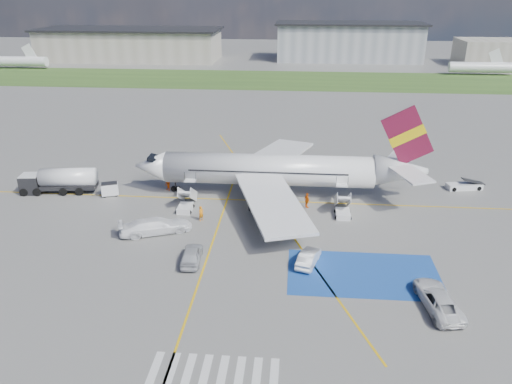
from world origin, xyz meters
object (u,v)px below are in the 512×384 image
(fuel_tanker, at_px, (60,182))
(car_silver_b, at_px, (308,258))
(gpu_cart, at_px, (110,190))
(belt_loader, at_px, (464,186))
(airliner, at_px, (280,170))
(car_silver_a, at_px, (192,255))
(van_white_a, at_px, (438,297))
(van_white_b, at_px, (155,223))

(fuel_tanker, xyz_separation_m, car_silver_b, (31.66, -15.23, -0.65))
(car_silver_b, bearing_deg, gpu_cart, -14.40)
(belt_loader, xyz_separation_m, car_silver_b, (-20.62, -20.74, 0.35))
(belt_loader, relative_size, car_silver_b, 1.17)
(fuel_tanker, bearing_deg, belt_loader, -1.16)
(fuel_tanker, bearing_deg, airliner, -4.31)
(car_silver_b, bearing_deg, car_silver_a, 18.90)
(gpu_cart, height_order, van_white_a, van_white_a)
(airliner, height_order, van_white_b, airliner)
(fuel_tanker, bearing_deg, car_silver_b, -32.87)
(gpu_cart, bearing_deg, van_white_a, -50.43)
(belt_loader, bearing_deg, fuel_tanker, 175.38)
(van_white_b, bearing_deg, gpu_cart, 19.74)
(car_silver_b, relative_size, van_white_a, 0.83)
(gpu_cart, relative_size, car_silver_b, 0.55)
(airliner, distance_m, car_silver_a, 19.07)
(van_white_a, bearing_deg, airliner, -65.80)
(belt_loader, bearing_deg, car_silver_a, -156.89)
(gpu_cart, distance_m, car_silver_b, 28.89)
(fuel_tanker, distance_m, car_silver_b, 35.14)
(airliner, relative_size, car_silver_b, 8.54)
(car_silver_a, xyz_separation_m, van_white_b, (-5.11, 5.65, 0.35))
(van_white_a, bearing_deg, car_silver_a, -21.54)
(airliner, xyz_separation_m, fuel_tanker, (-28.26, -1.41, -2.04))
(airliner, bearing_deg, car_silver_b, -78.45)
(gpu_cart, bearing_deg, fuel_tanker, 155.01)
(airliner, height_order, fuel_tanker, airliner)
(gpu_cart, xyz_separation_m, car_silver_a, (13.64, -15.22, 0.02))
(gpu_cart, bearing_deg, airliner, -15.04)
(airliner, height_order, car_silver_a, airliner)
(airliner, xyz_separation_m, van_white_a, (14.04, -22.60, -2.41))
(belt_loader, distance_m, car_silver_b, 29.25)
(airliner, xyz_separation_m, van_white_b, (-12.95, -11.54, -2.26))
(belt_loader, relative_size, van_white_b, 0.87)
(fuel_tanker, relative_size, belt_loader, 1.93)
(airliner, distance_m, fuel_tanker, 28.37)
(fuel_tanker, height_order, van_white_b, fuel_tanker)
(fuel_tanker, relative_size, car_silver_a, 2.09)
(gpu_cart, height_order, van_white_b, van_white_b)
(fuel_tanker, bearing_deg, van_white_a, -33.78)
(van_white_a, relative_size, van_white_b, 0.90)
(airliner, distance_m, van_white_a, 26.72)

